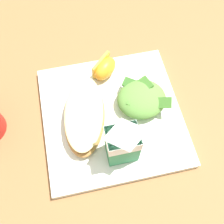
{
  "coord_description": "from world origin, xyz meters",
  "views": [
    {
      "loc": [
        0.05,
        0.24,
        0.52
      ],
      "look_at": [
        0.0,
        0.0,
        0.03
      ],
      "focal_mm": 43.85,
      "sensor_mm": 36.0,
      "label": 1
    }
  ],
  "objects_px": {
    "cheesy_pizza_bread": "(85,116)",
    "green_salad_pile": "(142,99)",
    "orange_wedge_front": "(104,68)",
    "white_plate": "(112,116)",
    "milk_carton": "(125,141)"
  },
  "relations": [
    {
      "from": "orange_wedge_front",
      "to": "cheesy_pizza_bread",
      "type": "bearing_deg",
      "value": 59.55
    },
    {
      "from": "green_salad_pile",
      "to": "orange_wedge_front",
      "type": "distance_m",
      "value": 0.11
    },
    {
      "from": "cheesy_pizza_bread",
      "to": "orange_wedge_front",
      "type": "xyz_separation_m",
      "value": [
        -0.06,
        -0.1,
        0.0
      ]
    },
    {
      "from": "orange_wedge_front",
      "to": "milk_carton",
      "type": "bearing_deg",
      "value": 89.73
    },
    {
      "from": "orange_wedge_front",
      "to": "white_plate",
      "type": "bearing_deg",
      "value": 87.08
    },
    {
      "from": "white_plate",
      "to": "green_salad_pile",
      "type": "xyz_separation_m",
      "value": [
        -0.06,
        -0.01,
        0.03
      ]
    },
    {
      "from": "green_salad_pile",
      "to": "milk_carton",
      "type": "bearing_deg",
      "value": 57.99
    },
    {
      "from": "white_plate",
      "to": "milk_carton",
      "type": "bearing_deg",
      "value": 92.92
    },
    {
      "from": "cheesy_pizza_bread",
      "to": "orange_wedge_front",
      "type": "bearing_deg",
      "value": -120.45
    },
    {
      "from": "green_salad_pile",
      "to": "milk_carton",
      "type": "xyz_separation_m",
      "value": [
        0.06,
        0.1,
        0.04
      ]
    },
    {
      "from": "milk_carton",
      "to": "orange_wedge_front",
      "type": "xyz_separation_m",
      "value": [
        -0.0,
        -0.19,
        -0.04
      ]
    },
    {
      "from": "milk_carton",
      "to": "orange_wedge_front",
      "type": "distance_m",
      "value": 0.19
    },
    {
      "from": "cheesy_pizza_bread",
      "to": "green_salad_pile",
      "type": "xyz_separation_m",
      "value": [
        -0.12,
        -0.01,
        0.0
      ]
    },
    {
      "from": "white_plate",
      "to": "green_salad_pile",
      "type": "bearing_deg",
      "value": -169.79
    },
    {
      "from": "cheesy_pizza_bread",
      "to": "white_plate",
      "type": "bearing_deg",
      "value": -178.09
    }
  ]
}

